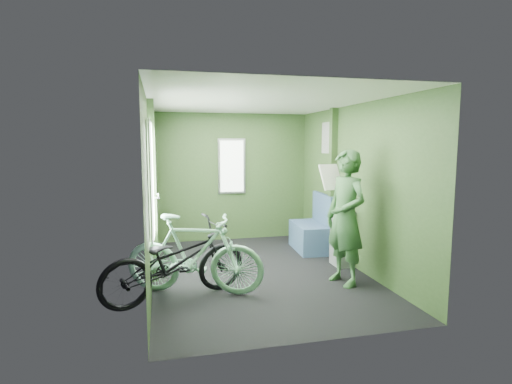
% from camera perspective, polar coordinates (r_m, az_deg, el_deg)
% --- Properties ---
extents(room, '(4.00, 4.02, 2.31)m').
position_cam_1_polar(room, '(5.34, -0.23, 3.49)').
color(room, black).
rests_on(room, ground).
extents(bicycle_black, '(1.84, 1.23, 0.95)m').
position_cam_1_polar(bicycle_black, '(4.75, -11.21, -14.90)').
color(bicycle_black, black).
rests_on(bicycle_black, ground).
extents(bicycle_mint, '(1.73, 1.12, 1.03)m').
position_cam_1_polar(bicycle_mint, '(4.86, -8.74, -14.35)').
color(bicycle_mint, '#8CCDA8').
rests_on(bicycle_mint, ground).
extents(passenger, '(0.55, 0.76, 1.69)m').
position_cam_1_polar(passenger, '(5.08, 12.67, -3.57)').
color(passenger, '#356034').
rests_on(passenger, ground).
extents(waste_box, '(0.24, 0.33, 0.81)m').
position_cam_1_polar(waste_box, '(5.92, 12.18, -6.44)').
color(waste_box, slate).
rests_on(waste_box, ground).
extents(bench_seat, '(0.55, 0.92, 0.94)m').
position_cam_1_polar(bench_seat, '(6.70, 7.92, -5.89)').
color(bench_seat, navy).
rests_on(bench_seat, ground).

